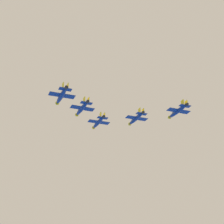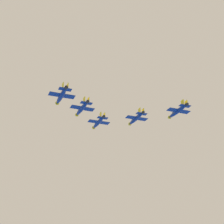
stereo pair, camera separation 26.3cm
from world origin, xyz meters
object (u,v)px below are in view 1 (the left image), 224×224
jet_left_outer (61,96)px  jet_right_outer (178,111)px  jet_left_wingman (82,108)px  jet_right_wingman (136,118)px  jet_lead (98,122)px

jet_left_outer → jet_right_outer: 50.40m
jet_left_wingman → jet_right_wingman: (-11.99, 22.15, -0.71)m
jet_left_wingman → jet_left_outer: (19.02, -4.02, -3.08)m
jet_left_wingman → jet_right_wingman: 25.19m
jet_left_outer → jet_right_wingman: bearing=-67.8°
jet_left_wingman → jet_left_outer: size_ratio=1.01×
jet_right_wingman → jet_lead: bearing=39.9°
jet_right_outer → jet_lead: bearing=39.8°
jet_left_wingman → jet_left_outer: bearing=138.7°
jet_lead → jet_left_wingman: 19.48m
jet_lead → jet_right_wingman: jet_lead is taller
jet_left_outer → jet_left_wingman: bearing=-39.6°
jet_right_outer → jet_left_outer: bearing=89.4°
jet_left_wingman → jet_right_outer: size_ratio=1.02×
jet_lead → jet_right_wingman: size_ratio=1.03×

